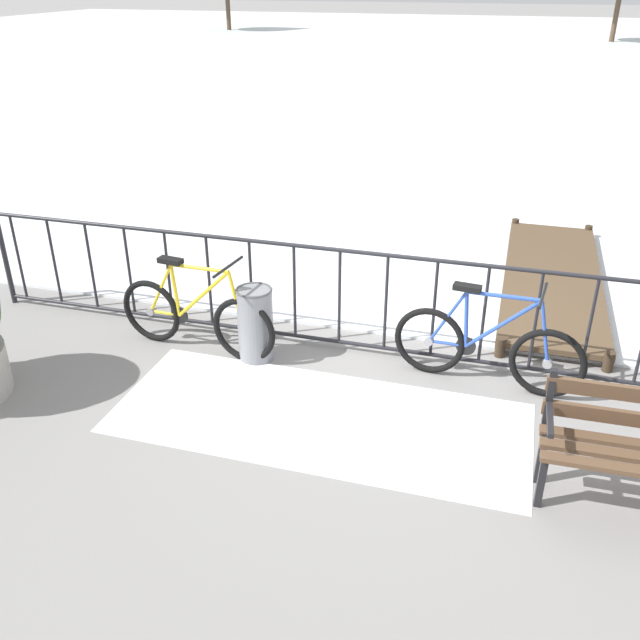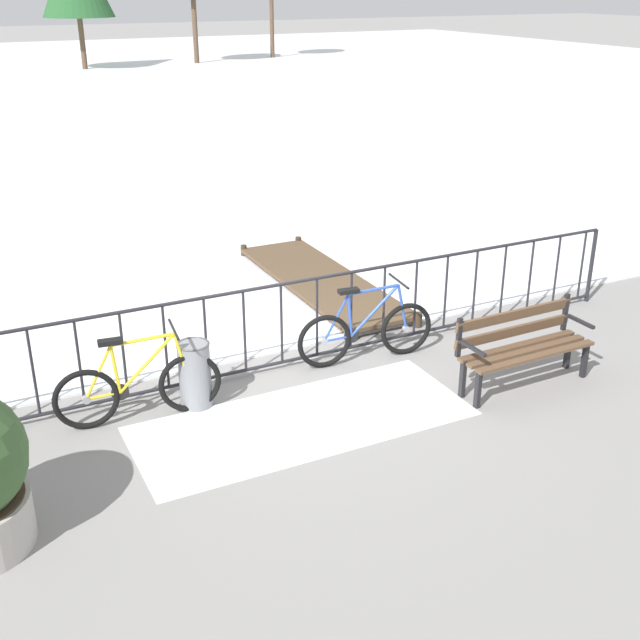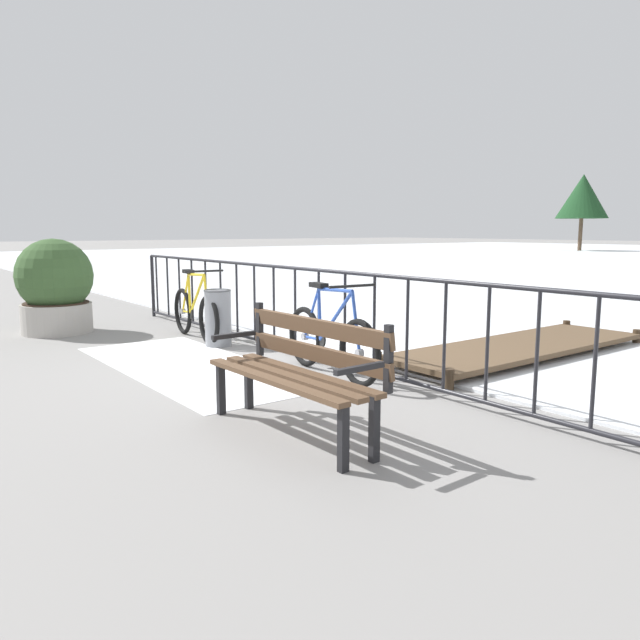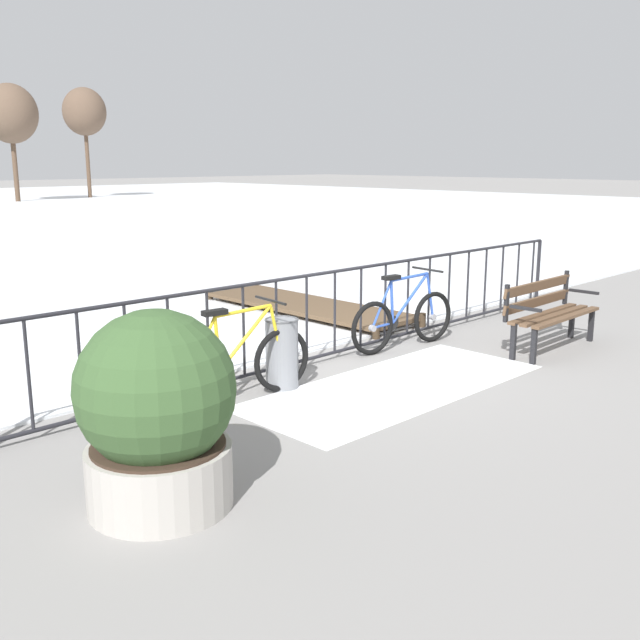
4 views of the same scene
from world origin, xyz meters
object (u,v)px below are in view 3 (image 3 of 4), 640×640
at_px(park_bench, 300,365).
at_px(planter_with_shrub, 55,287).
at_px(bicycle_second, 330,340).
at_px(trash_bin, 218,317).
at_px(bicycle_near_railing, 195,313).

distance_m(park_bench, planter_with_shrub, 5.75).
relative_size(bicycle_second, park_bench, 1.06).
xyz_separation_m(bicycle_second, planter_with_shrub, (-4.49, -1.53, 0.31)).
bearing_deg(trash_bin, bicycle_second, 3.68).
bearing_deg(bicycle_second, park_bench, -45.53).
bearing_deg(planter_with_shrub, bicycle_near_railing, 38.12).
distance_m(bicycle_near_railing, planter_with_shrub, 2.22).
height_order(bicycle_near_railing, park_bench, bicycle_near_railing).
relative_size(bicycle_near_railing, planter_with_shrub, 1.25).
distance_m(bicycle_second, planter_with_shrub, 4.75).
bearing_deg(park_bench, planter_with_shrub, -177.52).
xyz_separation_m(park_bench, planter_with_shrub, (-5.75, -0.25, 0.16)).
height_order(bicycle_second, trash_bin, bicycle_second).
bearing_deg(bicycle_near_railing, trash_bin, 2.66).
xyz_separation_m(bicycle_near_railing, park_bench, (4.01, -1.11, 0.14)).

